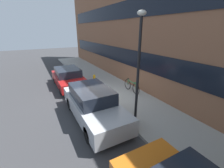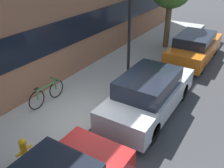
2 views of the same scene
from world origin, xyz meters
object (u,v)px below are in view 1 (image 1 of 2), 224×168
parked_car_silver (93,104)px  fire_hydrant (94,79)px  parked_car_red (68,77)px  lamp_post (139,59)px  bicycle (132,86)px

parked_car_silver → fire_hydrant: (-3.90, 1.63, -0.24)m
parked_car_silver → fire_hydrant: 4.23m
parked_car_red → fire_hydrant: size_ratio=5.36×
parked_car_red → lamp_post: (5.99, 1.47, 2.20)m
parked_car_red → lamp_post: 6.55m
bicycle → parked_car_silver: bearing=-63.6°
parked_car_red → bicycle: parked_car_red is taller
parked_car_red → lamp_post: size_ratio=0.91×
parked_car_red → parked_car_silver: parked_car_silver is taller
fire_hydrant → lamp_post: size_ratio=0.17×
parked_car_silver → bicycle: parked_car_silver is taller
bicycle → lamp_post: 4.01m
parked_car_silver → lamp_post: bearing=50.0°
parked_car_red → bicycle: bearing=44.7°
fire_hydrant → bicycle: bearing=33.4°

